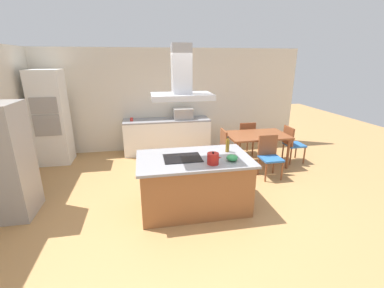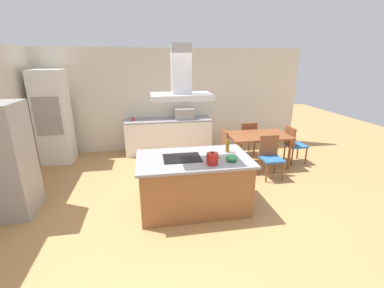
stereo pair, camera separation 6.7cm
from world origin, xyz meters
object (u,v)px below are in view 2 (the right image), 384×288
Objects in this scene: countertop_microwave at (184,114)px; range_hood at (181,82)px; chair_facing_island at (270,154)px; dining_table at (258,138)px; coffee_mug_red at (133,119)px; refrigerator at (0,161)px; wall_oven_stack at (53,118)px; chair_at_left_end at (220,147)px; chair_facing_back_wall at (247,137)px; chair_at_right_end at (293,142)px; cooktop at (182,158)px; mixing_bowl at (232,158)px; tea_kettle at (212,159)px; olive_oil_bottle at (227,146)px.

range_hood is (-0.46, -2.88, 1.06)m from countertop_microwave.
countertop_microwave reaches higher than chair_facing_island.
range_hood is (-2.00, -1.58, 1.43)m from dining_table.
coffee_mug_red is 0.05× the size of refrigerator.
countertop_microwave is 3.18m from wall_oven_stack.
chair_at_left_end is at bearing -64.10° from countertop_microwave.
chair_facing_back_wall is 1.00× the size of chair_at_right_end.
wall_oven_stack is at bearing 169.32° from chair_at_right_end.
chair_at_left_end is at bearing 180.00° from dining_table.
refrigerator is at bearing 173.37° from cooktop.
range_hood is (-2.00, -2.25, 1.59)m from chair_facing_back_wall.
wall_oven_stack is (-3.46, 2.90, 0.15)m from mixing_bowl.
coffee_mug_red is at bearing 117.66° from mixing_bowl.
tea_kettle is at bearing -37.30° from cooktop.
wall_oven_stack reaches higher than chair_at_left_end.
coffee_mug_red is at bearing 52.97° from refrigerator.
chair_facing_back_wall and chair_at_right_end have the same top height.
mixing_bowl is 0.20× the size of chair_facing_back_wall.
wall_oven_stack reaches higher than chair_at_right_end.
wall_oven_stack reaches higher than tea_kettle.
mixing_bowl is 0.20× the size of chair_at_left_end.
wall_oven_stack is 4.77m from chair_facing_back_wall.
tea_kettle is 0.86× the size of olive_oil_bottle.
tea_kettle reaches higher than dining_table.
refrigerator reaches higher than tea_kettle.
refrigerator is at bearing 168.67° from tea_kettle.
range_hood is (0.00, 0.00, 1.20)m from cooktop.
cooktop is 2.92m from countertop_microwave.
wall_oven_stack is at bearing 140.05° from mixing_bowl.
chair_facing_island is 1.13m from chair_at_right_end.
olive_oil_bottle is at bearing -2.50° from refrigerator.
tea_kettle is (0.42, -0.32, 0.08)m from cooktop.
dining_table is at bearing -39.99° from countertop_microwave.
chair_at_right_end is at bearing 33.86° from olive_oil_bottle.
refrigerator is (-3.60, 0.16, -0.10)m from olive_oil_bottle.
chair_facing_island is 0.99× the size of range_hood.
tea_kettle is at bearing -128.49° from olive_oil_bottle.
coffee_mug_red is at bearing 168.14° from chair_facing_back_wall.
olive_oil_bottle is 2.46m from chair_facing_back_wall.
chair_facing_back_wall is (1.20, 2.08, -0.51)m from olive_oil_bottle.
refrigerator is (-2.79, 0.32, 0.00)m from cooktop.
mixing_bowl is at bearing -100.55° from chair_at_left_end.
mixing_bowl is 0.36× the size of countertop_microwave.
mixing_bowl is (0.33, 0.07, -0.04)m from tea_kettle.
countertop_microwave is (0.04, 3.20, 0.05)m from tea_kettle.
cooktop reaches higher than dining_table.
chair_at_left_end is (1.09, 1.58, -0.40)m from cooktop.
chair_facing_island is (2.00, 0.92, -0.40)m from cooktop.
olive_oil_bottle is 0.30× the size of chair_facing_back_wall.
chair_at_right_end is at bearing -18.49° from coffee_mug_red.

